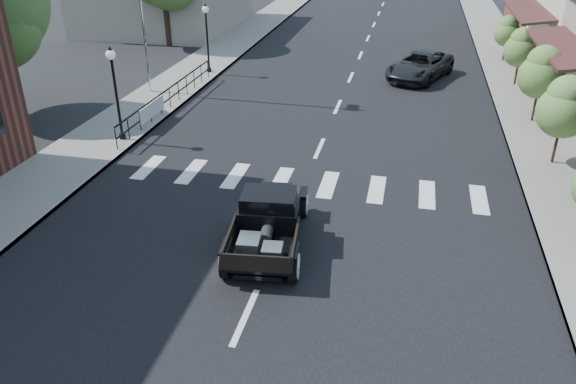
# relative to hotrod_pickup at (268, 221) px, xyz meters

# --- Properties ---
(ground) EXTENTS (120.00, 120.00, 0.00)m
(ground) POSITION_rel_hotrod_pickup_xyz_m (0.23, -0.05, -0.77)
(ground) COLOR black
(ground) RESTS_ON ground
(road) EXTENTS (14.00, 80.00, 0.02)m
(road) POSITION_rel_hotrod_pickup_xyz_m (0.23, 14.95, -0.76)
(road) COLOR black
(road) RESTS_ON ground
(road_markings) EXTENTS (12.00, 60.00, 0.06)m
(road_markings) POSITION_rel_hotrod_pickup_xyz_m (0.23, 9.95, -0.77)
(road_markings) COLOR silver
(road_markings) RESTS_ON ground
(sidewalk_left) EXTENTS (3.00, 80.00, 0.15)m
(sidewalk_left) POSITION_rel_hotrod_pickup_xyz_m (-8.27, 14.95, -0.69)
(sidewalk_left) COLOR gray
(sidewalk_left) RESTS_ON ground
(sidewalk_right) EXTENTS (3.00, 80.00, 0.15)m
(sidewalk_right) POSITION_rel_hotrod_pickup_xyz_m (8.73, 14.95, -0.69)
(sidewalk_right) COLOR gray
(sidewalk_right) RESTS_ON ground
(railing) EXTENTS (0.08, 10.00, 1.00)m
(railing) POSITION_rel_hotrod_pickup_xyz_m (-7.07, 9.95, -0.12)
(railing) COLOR black
(railing) RESTS_ON sidewalk_left
(banner) EXTENTS (0.04, 2.20, 0.60)m
(banner) POSITION_rel_hotrod_pickup_xyz_m (-6.99, 7.95, -0.32)
(banner) COLOR silver
(banner) RESTS_ON sidewalk_left
(lamp_post_b) EXTENTS (0.36, 0.36, 3.57)m
(lamp_post_b) POSITION_rel_hotrod_pickup_xyz_m (-7.37, 5.95, 1.17)
(lamp_post_b) COLOR black
(lamp_post_b) RESTS_ON sidewalk_left
(lamp_post_c) EXTENTS (0.36, 0.36, 3.57)m
(lamp_post_c) POSITION_rel_hotrod_pickup_xyz_m (-7.37, 15.95, 1.17)
(lamp_post_c) COLOR black
(lamp_post_c) RESTS_ON sidewalk_left
(small_tree_b) EXTENTS (1.80, 1.80, 3.00)m
(small_tree_b) POSITION_rel_hotrod_pickup_xyz_m (8.53, 7.20, 0.88)
(small_tree_b) COLOR #517636
(small_tree_b) RESTS_ON sidewalk_right
(small_tree_c) EXTENTS (1.82, 1.82, 3.03)m
(small_tree_c) POSITION_rel_hotrod_pickup_xyz_m (8.53, 11.60, 0.90)
(small_tree_c) COLOR #517636
(small_tree_c) RESTS_ON sidewalk_right
(small_tree_d) EXTENTS (1.63, 1.63, 2.71)m
(small_tree_d) POSITION_rel_hotrod_pickup_xyz_m (8.53, 17.05, 0.74)
(small_tree_d) COLOR #517636
(small_tree_d) RESTS_ON sidewalk_right
(small_tree_e) EXTENTS (1.46, 1.46, 2.44)m
(small_tree_e) POSITION_rel_hotrod_pickup_xyz_m (8.53, 22.11, 0.60)
(small_tree_e) COLOR #517636
(small_tree_e) RESTS_ON sidewalk_right
(hotrod_pickup) EXTENTS (2.54, 4.62, 1.53)m
(hotrod_pickup) POSITION_rel_hotrod_pickup_xyz_m (0.00, 0.00, 0.00)
(hotrod_pickup) COLOR black
(hotrod_pickup) RESTS_ON ground
(second_car) EXTENTS (3.89, 5.41, 1.37)m
(second_car) POSITION_rel_hotrod_pickup_xyz_m (3.78, 17.54, -0.08)
(second_car) COLOR black
(second_car) RESTS_ON ground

